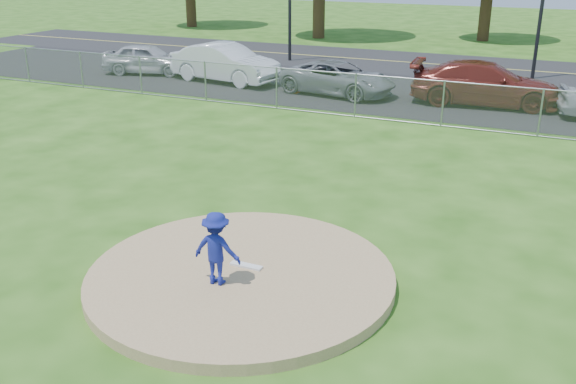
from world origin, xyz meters
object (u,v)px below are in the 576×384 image
parked_car_gray (338,78)px  parked_car_silver (147,59)px  pitcher (217,248)px  traffic_cone (295,84)px  parked_car_white (225,63)px  parked_car_darkred (485,84)px

parked_car_gray → parked_car_silver: bearing=96.7°
pitcher → traffic_cone: (-5.36, 15.31, -0.49)m
parked_car_white → parked_car_gray: parked_car_white is taller
parked_car_white → parked_car_darkred: 10.97m
parked_car_silver → parked_car_gray: parked_car_silver is taller
pitcher → traffic_cone: bearing=-74.7°
traffic_cone → parked_car_white: 3.77m
traffic_cone → parked_car_white: size_ratio=0.14×
parked_car_silver → parked_car_darkred: 15.23m
parked_car_silver → parked_car_darkred: bearing=-105.3°
pitcher → parked_car_silver: bearing=-54.8°
parked_car_white → pitcher: bearing=-141.5°
traffic_cone → parked_car_white: (-3.66, 0.79, 0.48)m
parked_car_silver → parked_car_darkred: (15.23, 0.02, 0.10)m
parked_car_gray → parked_car_darkred: (5.62, 0.56, 0.14)m
pitcher → parked_car_gray: size_ratio=0.27×
traffic_cone → parked_car_gray: (1.70, 0.43, 0.31)m
parked_car_silver → parked_car_gray: size_ratio=0.87×
parked_car_silver → parked_car_white: bearing=-107.7°
parked_car_darkred → parked_car_white: bearing=85.5°
parked_car_darkred → pitcher: bearing=167.6°
pitcher → parked_car_darkred: bearing=-100.8°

